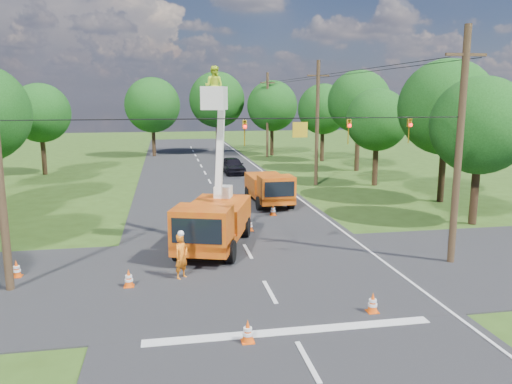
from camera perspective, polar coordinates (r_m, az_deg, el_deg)
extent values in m
plane|color=#2F4A16|center=(37.84, -4.65, -0.09)|extent=(140.00, 140.00, 0.00)
cube|color=black|center=(37.84, -4.65, -0.09)|extent=(12.00, 100.00, 0.06)
cube|color=black|center=(20.60, 0.43, -9.39)|extent=(56.00, 10.00, 0.07)
cube|color=silver|center=(15.93, 4.05, -15.72)|extent=(9.00, 0.45, 0.02)
cube|color=silver|center=(38.78, 3.61, 0.19)|extent=(0.12, 90.00, 0.02)
cube|color=#C6620D|center=(23.93, -4.74, -4.53)|extent=(4.40, 7.10, 0.50)
cube|color=#C6620D|center=(21.46, -6.16, -3.95)|extent=(2.91, 2.56, 1.67)
cube|color=black|center=(20.56, -6.80, -4.46)|extent=(2.03, 0.72, 1.06)
cube|color=#C6620D|center=(24.60, -4.31, -2.42)|extent=(3.77, 4.72, 1.11)
cylinder|color=black|center=(22.34, -8.85, -6.52)|extent=(0.66, 1.08, 1.02)
cylinder|color=black|center=(21.80, -2.92, -6.84)|extent=(0.66, 1.08, 1.02)
cylinder|color=black|center=(26.26, -6.22, -3.83)|extent=(0.66, 1.08, 1.02)
cylinder|color=black|center=(25.80, -1.17, -4.03)|extent=(0.66, 1.08, 1.02)
cube|color=silver|center=(25.60, -3.77, 0.02)|extent=(1.05, 1.05, 0.61)
cube|color=silver|center=(24.66, -4.12, 5.35)|extent=(0.76, 1.51, 4.82)
cube|color=silver|center=(23.41, -4.80, 10.64)|extent=(1.33, 1.33, 1.06)
imported|color=#C6E526|center=(23.42, -4.82, 11.94)|extent=(1.11, 1.02, 1.85)
cube|color=#C6620D|center=(33.71, 1.43, -0.16)|extent=(2.34, 5.99, 0.45)
cube|color=#C6620D|center=(31.54, 2.32, 0.50)|extent=(2.22, 1.74, 1.48)
cube|color=black|center=(30.73, 2.71, 0.32)|extent=(1.88, 0.11, 0.94)
cube|color=#C6620D|center=(34.36, 1.13, 1.10)|extent=(2.42, 3.72, 0.99)
cylinder|color=black|center=(31.74, 0.38, -1.32)|extent=(0.34, 0.92, 0.91)
cylinder|color=black|center=(32.23, 3.99, -1.16)|extent=(0.34, 0.92, 0.91)
cylinder|color=black|center=(35.35, -0.91, -0.07)|extent=(0.34, 0.92, 0.91)
cylinder|color=black|center=(35.79, 2.36, 0.06)|extent=(0.34, 0.92, 0.91)
imported|color=orange|center=(20.08, -8.52, -7.30)|extent=(0.78, 0.78, 1.83)
imported|color=black|center=(47.15, -2.69, 3.05)|extent=(2.20, 4.73, 1.57)
cone|color=#EC510C|center=(15.14, -0.95, -15.57)|extent=(0.36, 0.36, 0.70)
cube|color=#EC510C|center=(15.29, -0.95, -16.72)|extent=(0.38, 0.38, 0.04)
cylinder|color=white|center=(15.11, -0.95, -15.37)|extent=(0.26, 0.26, 0.09)
cylinder|color=white|center=(15.18, -0.95, -15.88)|extent=(0.31, 0.31, 0.09)
cone|color=#EC510C|center=(17.46, 13.20, -12.16)|extent=(0.36, 0.36, 0.70)
cube|color=#EC510C|center=(17.59, 13.15, -13.18)|extent=(0.38, 0.38, 0.04)
cylinder|color=white|center=(17.44, 13.21, -11.98)|extent=(0.26, 0.26, 0.09)
cylinder|color=white|center=(17.49, 13.19, -12.43)|extent=(0.31, 0.31, 0.09)
cone|color=#EC510C|center=(26.87, -0.72, -3.72)|extent=(0.36, 0.36, 0.70)
cube|color=#EC510C|center=(26.96, -0.72, -4.42)|extent=(0.38, 0.38, 0.04)
cylinder|color=white|center=(26.86, -0.72, -3.59)|extent=(0.26, 0.26, 0.09)
cylinder|color=white|center=(26.89, -0.72, -3.90)|extent=(0.31, 0.31, 0.09)
cone|color=#EC510C|center=(30.38, 1.95, -2.02)|extent=(0.36, 0.36, 0.70)
cube|color=#EC510C|center=(30.45, 1.95, -2.65)|extent=(0.38, 0.38, 0.04)
cylinder|color=white|center=(30.36, 1.95, -1.91)|extent=(0.26, 0.26, 0.09)
cylinder|color=white|center=(30.40, 1.95, -2.19)|extent=(0.31, 0.31, 0.09)
cone|color=#EC510C|center=(19.74, -14.34, -9.48)|extent=(0.36, 0.36, 0.70)
cube|color=#EC510C|center=(19.86, -14.30, -10.40)|extent=(0.38, 0.38, 0.04)
cylinder|color=white|center=(19.72, -14.35, -9.31)|extent=(0.26, 0.26, 0.09)
cylinder|color=white|center=(19.78, -14.33, -9.72)|extent=(0.31, 0.31, 0.09)
cone|color=#EC510C|center=(22.29, -25.70, -7.88)|extent=(0.36, 0.36, 0.70)
cube|color=#EC510C|center=(22.39, -25.63, -8.71)|extent=(0.38, 0.38, 0.04)
cylinder|color=white|center=(22.27, -25.71, -7.73)|extent=(0.26, 0.26, 0.09)
cylinder|color=white|center=(22.31, -25.68, -8.10)|extent=(0.31, 0.31, 0.09)
cone|color=#EC510C|center=(34.07, 1.75, -0.62)|extent=(0.36, 0.36, 0.70)
cube|color=#EC510C|center=(34.14, 1.74, -1.18)|extent=(0.38, 0.38, 0.04)
cylinder|color=white|center=(34.06, 1.75, -0.52)|extent=(0.26, 0.26, 0.09)
cylinder|color=white|center=(34.09, 1.75, -0.77)|extent=(0.31, 0.31, 0.09)
cylinder|color=#4C3823|center=(22.62, 22.19, 4.65)|extent=(0.30, 0.30, 10.00)
cube|color=#4C3823|center=(22.59, 22.89, 14.27)|extent=(1.80, 0.12, 0.12)
cylinder|color=#4C3823|center=(40.89, 7.00, 7.74)|extent=(0.30, 0.30, 10.00)
cube|color=#4C3823|center=(40.87, 7.13, 13.07)|extent=(1.80, 0.12, 0.12)
cylinder|color=#4C3823|center=(60.26, 1.31, 8.76)|extent=(0.30, 0.30, 10.00)
cube|color=#4C3823|center=(60.25, 1.33, 12.37)|extent=(1.80, 0.12, 0.12)
cylinder|color=black|center=(19.26, -1.02, 8.39)|extent=(18.00, 0.04, 0.04)
cube|color=#B49115|center=(19.74, 5.06, 7.10)|extent=(0.60, 0.05, 0.60)
imported|color=#B49115|center=(19.28, -1.31, 6.75)|extent=(0.16, 0.20, 1.00)
sphere|color=#FF0C0C|center=(19.15, -1.26, 7.48)|extent=(0.14, 0.14, 0.14)
imported|color=#B49115|center=(20.36, 10.53, 6.79)|extent=(0.16, 0.20, 1.00)
sphere|color=#FF0C0C|center=(20.23, 10.67, 7.47)|extent=(0.14, 0.14, 0.14)
imported|color=#B49115|center=(21.42, 17.09, 6.69)|extent=(0.16, 0.20, 1.00)
sphere|color=#FF0C0C|center=(21.30, 17.28, 7.33)|extent=(0.14, 0.14, 0.14)
cylinder|color=#382616|center=(50.51, -23.11, 4.13)|extent=(0.44, 0.44, 4.05)
sphere|color=#133E10|center=(50.28, -23.42, 8.30)|extent=(5.40, 5.40, 5.40)
cylinder|color=#382616|center=(30.72, 23.73, 0.25)|extent=(0.44, 0.44, 3.96)
sphere|color=#133E10|center=(30.33, 24.24, 6.96)|extent=(5.40, 5.40, 5.40)
cylinder|color=#382616|center=(36.47, 20.51, 2.50)|extent=(0.44, 0.44, 4.58)
sphere|color=#133E10|center=(36.16, 20.94, 9.03)|extent=(6.40, 6.40, 6.40)
cylinder|color=#382616|center=(41.87, 13.48, 3.32)|extent=(0.44, 0.44, 3.78)
sphere|color=#133E10|center=(41.58, 13.68, 8.03)|extent=(5.00, 5.00, 5.00)
cylinder|color=#382616|center=(49.77, 11.50, 5.10)|extent=(0.44, 0.44, 4.75)
sphere|color=#133E10|center=(49.54, 11.69, 10.08)|extent=(6.00, 6.00, 6.00)
cylinder|color=#382616|center=(56.95, 7.57, 5.60)|extent=(0.44, 0.44, 4.14)
sphere|color=#133E10|center=(56.75, 7.67, 9.38)|extent=(5.60, 5.60, 5.60)
cylinder|color=#382616|center=(62.20, -11.62, 6.02)|extent=(0.44, 0.44, 4.40)
sphere|color=#133E10|center=(62.02, -11.76, 9.71)|extent=(6.60, 6.60, 6.60)
cylinder|color=#382616|center=(64.51, -4.42, 6.57)|extent=(0.44, 0.44, 4.84)
sphere|color=#133E10|center=(64.34, -4.48, 10.48)|extent=(7.00, 7.00, 7.00)
cylinder|color=#382616|center=(62.58, 1.83, 6.22)|extent=(0.44, 0.44, 4.31)
sphere|color=#133E10|center=(62.40, 1.85, 9.81)|extent=(6.20, 6.20, 6.20)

